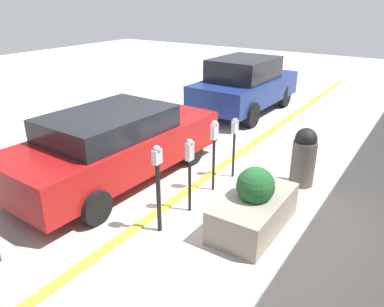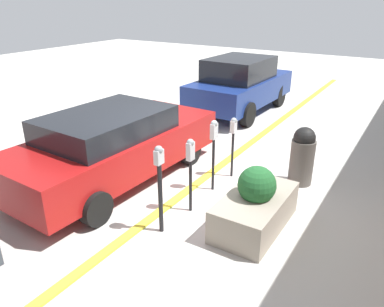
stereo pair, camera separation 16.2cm
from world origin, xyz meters
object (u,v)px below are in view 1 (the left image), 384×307
(parking_meter_nearest, at_px, (158,178))
(parked_car_middle, at_px, (115,144))
(parked_car_rear, at_px, (245,85))
(parking_meter_second, at_px, (190,161))
(parking_meter_middle, at_px, (214,141))
(parking_meter_fourth, at_px, (234,135))
(planter_box, at_px, (254,207))
(trash_bin, at_px, (304,157))

(parking_meter_nearest, bearing_deg, parked_car_middle, 62.22)
(parked_car_rear, bearing_deg, parking_meter_second, -160.60)
(parking_meter_middle, height_order, parking_meter_fourth, parking_meter_middle)
(parking_meter_fourth, xyz_separation_m, planter_box, (-1.48, -1.15, -0.54))
(parking_meter_middle, xyz_separation_m, parked_car_middle, (-0.68, 1.90, -0.26))
(parking_meter_second, relative_size, parked_car_rear, 0.32)
(parking_meter_middle, xyz_separation_m, parking_meter_fourth, (0.73, -0.05, -0.11))
(parking_meter_nearest, bearing_deg, parking_meter_fourth, -1.46)
(parking_meter_fourth, bearing_deg, parking_meter_second, -180.00)
(parking_meter_middle, bearing_deg, parking_meter_fourth, -3.88)
(parking_meter_fourth, bearing_deg, parking_meter_nearest, 178.54)
(parking_meter_nearest, relative_size, parking_meter_second, 1.10)
(parking_meter_second, xyz_separation_m, planter_box, (0.14, -1.15, -0.57))
(parking_meter_second, xyz_separation_m, parking_meter_middle, (0.89, 0.05, 0.07))
(planter_box, bearing_deg, parking_meter_nearest, 127.09)
(parking_meter_fourth, relative_size, trash_bin, 1.08)
(parking_meter_second, distance_m, trash_bin, 2.48)
(parking_meter_fourth, relative_size, parked_car_rear, 0.31)
(parking_meter_nearest, xyz_separation_m, trash_bin, (2.85, -1.37, -0.35))
(planter_box, bearing_deg, parking_meter_fourth, 37.95)
(parking_meter_middle, height_order, planter_box, parking_meter_middle)
(parking_meter_fourth, height_order, parked_car_rear, parked_car_rear)
(parking_meter_middle, height_order, trash_bin, parking_meter_middle)
(parking_meter_fourth, distance_m, parked_car_rear, 4.80)
(parking_meter_nearest, bearing_deg, parking_meter_middle, -0.41)
(trash_bin, bearing_deg, parked_car_middle, 119.69)
(parking_meter_middle, height_order, parked_car_middle, parked_car_middle)
(parking_meter_fourth, height_order, parked_car_middle, parked_car_middle)
(parking_meter_nearest, distance_m, planter_box, 1.62)
(parked_car_middle, bearing_deg, parking_meter_middle, -68.30)
(parking_meter_second, bearing_deg, parking_meter_middle, 3.18)
(parking_meter_nearest, xyz_separation_m, parking_meter_fourth, (2.40, -0.06, -0.02))
(planter_box, bearing_deg, parked_car_middle, 88.58)
(parking_meter_nearest, height_order, parking_meter_fourth, parking_meter_nearest)
(parking_meter_second, height_order, trash_bin, parking_meter_second)
(parking_meter_second, height_order, parking_meter_middle, parking_meter_middle)
(parking_meter_second, xyz_separation_m, parking_meter_fourth, (1.62, 0.00, -0.03))
(parking_meter_middle, xyz_separation_m, planter_box, (-0.75, -1.20, -0.64))
(parked_car_middle, distance_m, parked_car_rear, 5.80)
(parking_meter_fourth, distance_m, trash_bin, 1.42)
(parked_car_rear, bearing_deg, parked_car_middle, -178.61)
(parked_car_middle, relative_size, trash_bin, 3.98)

